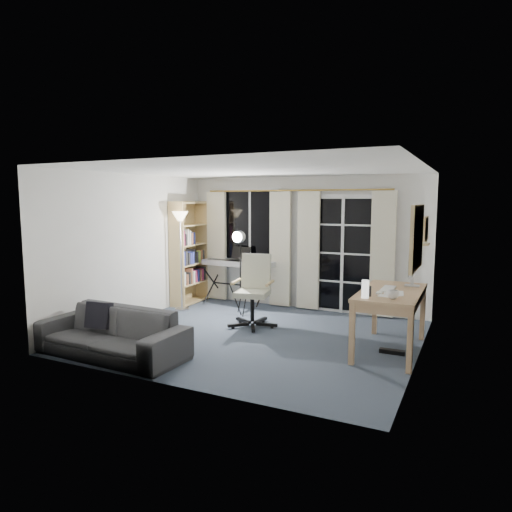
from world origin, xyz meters
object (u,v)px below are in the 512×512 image
(mug, at_px, (393,293))
(sofa, at_px, (110,325))
(torchiere_lamp, at_px, (180,231))
(keyboard_piano, at_px, (238,264))
(bookshelf, at_px, (187,255))
(office_chair, at_px, (255,283))
(monitor, at_px, (413,264))
(studio_light, at_px, (239,247))
(desk, at_px, (391,298))

(mug, bearing_deg, sofa, -159.44)
(torchiere_lamp, distance_m, keyboard_piano, 1.27)
(mug, relative_size, sofa, 0.06)
(bookshelf, xyz_separation_m, office_chair, (1.84, -0.83, -0.26))
(bookshelf, distance_m, monitor, 4.28)
(bookshelf, height_order, sofa, bookshelf)
(office_chair, bearing_deg, studio_light, 129.07)
(keyboard_piano, bearing_deg, desk, -25.61)
(keyboard_piano, bearing_deg, monitor, -17.37)
(torchiere_lamp, distance_m, monitor, 4.01)
(office_chair, height_order, desk, office_chair)
(bookshelf, height_order, monitor, bookshelf)
(office_chair, xyz_separation_m, desk, (2.17, -0.39, 0.04))
(studio_light, xyz_separation_m, office_chair, (0.50, -0.42, -0.53))
(bookshelf, height_order, torchiere_lamp, bookshelf)
(desk, bearing_deg, bookshelf, 162.52)
(bookshelf, bearing_deg, monitor, -12.46)
(keyboard_piano, xyz_separation_m, office_chair, (0.89, -1.12, -0.11))
(desk, relative_size, mug, 11.43)
(keyboard_piano, bearing_deg, bookshelf, -162.22)
(bookshelf, xyz_separation_m, monitor, (4.20, -0.78, 0.18))
(bookshelf, bearing_deg, mug, -24.80)
(keyboard_piano, height_order, office_chair, office_chair)
(monitor, bearing_deg, bookshelf, 169.07)
(torchiere_lamp, relative_size, mug, 13.44)
(torchiere_lamp, distance_m, mug, 4.12)
(bookshelf, relative_size, mug, 14.78)
(torchiere_lamp, bearing_deg, studio_light, 5.18)
(torchiere_lamp, bearing_deg, keyboard_piano, 47.46)
(sofa, bearing_deg, bookshelf, 107.30)
(keyboard_piano, bearing_deg, studio_light, -60.04)
(desk, bearing_deg, monitor, 65.98)
(bookshelf, bearing_deg, desk, -19.01)
(monitor, distance_m, sofa, 4.08)
(bookshelf, height_order, mug, bookshelf)
(bookshelf, distance_m, office_chair, 2.03)
(office_chair, bearing_deg, keyboard_piano, 117.79)
(bookshelf, distance_m, keyboard_piano, 1.00)
(desk, distance_m, monitor, 0.64)
(studio_light, distance_m, monitor, 2.89)
(keyboard_piano, xyz_separation_m, monitor, (3.25, -1.07, 0.33))
(keyboard_piano, xyz_separation_m, mug, (3.16, -2.02, 0.09))
(studio_light, height_order, mug, studio_light)
(studio_light, relative_size, mug, 11.25)
(studio_light, relative_size, monitor, 2.56)
(bookshelf, bearing_deg, studio_light, -19.02)
(desk, bearing_deg, mug, -79.15)
(studio_light, xyz_separation_m, desk, (2.66, -0.82, -0.49))
(torchiere_lamp, height_order, office_chair, torchiere_lamp)
(bookshelf, relative_size, office_chair, 1.73)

